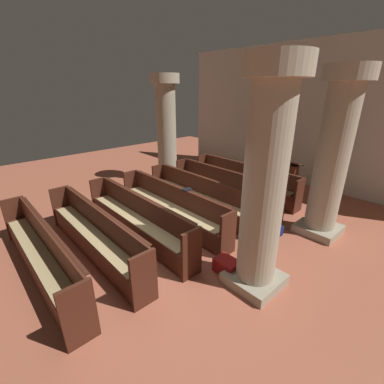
{
  "coord_description": "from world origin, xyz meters",
  "views": [
    {
      "loc": [
        3.95,
        -2.65,
        3.13
      ],
      "look_at": [
        -0.44,
        1.39,
        0.75
      ],
      "focal_mm": 24.53,
      "sensor_mm": 36.0,
      "label": 1
    }
  ],
  "objects_px": {
    "kneeler_box_red": "(227,266)",
    "kneeler_box_navy": "(273,230)",
    "pew_row_3": "(171,205)",
    "pew_row_4": "(137,217)",
    "pew_row_0": "(244,179)",
    "lectern": "(291,181)",
    "pillar_aisle_rear": "(264,182)",
    "pillar_far_side": "(166,129)",
    "pillar_aisle_side": "(333,154)",
    "pew_row_5": "(94,232)",
    "pew_row_1": "(223,186)",
    "pew_row_6": "(40,252)",
    "hymn_book": "(187,189)",
    "pew_row_2": "(199,195)"
  },
  "relations": [
    {
      "from": "pillar_far_side",
      "to": "pillar_aisle_rear",
      "type": "relative_size",
      "value": 1.0
    },
    {
      "from": "pew_row_6",
      "to": "pew_row_1",
      "type": "bearing_deg",
      "value": 90.0
    },
    {
      "from": "pew_row_0",
      "to": "kneeler_box_red",
      "type": "distance_m",
      "value": 3.97
    },
    {
      "from": "pew_row_0",
      "to": "kneeler_box_red",
      "type": "bearing_deg",
      "value": -57.02
    },
    {
      "from": "pew_row_2",
      "to": "pillar_aisle_rear",
      "type": "relative_size",
      "value": 1.03
    },
    {
      "from": "kneeler_box_red",
      "to": "kneeler_box_navy",
      "type": "xyz_separation_m",
      "value": [
        -0.15,
        1.8,
        -0.02
      ]
    },
    {
      "from": "pew_row_3",
      "to": "pillar_aisle_side",
      "type": "relative_size",
      "value": 1.03
    },
    {
      "from": "lectern",
      "to": "pew_row_1",
      "type": "bearing_deg",
      "value": -118.02
    },
    {
      "from": "pew_row_2",
      "to": "pillar_far_side",
      "type": "relative_size",
      "value": 1.03
    },
    {
      "from": "pew_row_5",
      "to": "hymn_book",
      "type": "height_order",
      "value": "hymn_book"
    },
    {
      "from": "pillar_aisle_side",
      "to": "hymn_book",
      "type": "xyz_separation_m",
      "value": [
        -2.27,
        -2.05,
        -0.9
      ]
    },
    {
      "from": "pew_row_6",
      "to": "pillar_aisle_side",
      "type": "distance_m",
      "value": 5.92
    },
    {
      "from": "pew_row_5",
      "to": "pillar_aisle_rear",
      "type": "distance_m",
      "value": 3.38
    },
    {
      "from": "pew_row_1",
      "to": "kneeler_box_red",
      "type": "relative_size",
      "value": 8.45
    },
    {
      "from": "pillar_aisle_rear",
      "to": "pew_row_0",
      "type": "bearing_deg",
      "value": 129.76
    },
    {
      "from": "pillar_aisle_rear",
      "to": "hymn_book",
      "type": "xyz_separation_m",
      "value": [
        -2.27,
        0.49,
        -0.9
      ]
    },
    {
      "from": "pew_row_6",
      "to": "kneeler_box_red",
      "type": "distance_m",
      "value": 3.27
    },
    {
      "from": "pew_row_5",
      "to": "lectern",
      "type": "relative_size",
      "value": 3.38
    },
    {
      "from": "pew_row_5",
      "to": "lectern",
      "type": "distance_m",
      "value": 5.89
    },
    {
      "from": "lectern",
      "to": "kneeler_box_navy",
      "type": "height_order",
      "value": "lectern"
    },
    {
      "from": "pew_row_0",
      "to": "pew_row_5",
      "type": "height_order",
      "value": "same"
    },
    {
      "from": "pew_row_1",
      "to": "kneeler_box_red",
      "type": "distance_m",
      "value": 3.21
    },
    {
      "from": "pew_row_4",
      "to": "pew_row_5",
      "type": "xyz_separation_m",
      "value": [
        0.0,
        -0.96,
        0.0
      ]
    },
    {
      "from": "pew_row_3",
      "to": "pew_row_0",
      "type": "bearing_deg",
      "value": 90.0
    },
    {
      "from": "kneeler_box_navy",
      "to": "pew_row_6",
      "type": "bearing_deg",
      "value": -115.17
    },
    {
      "from": "pew_row_0",
      "to": "kneeler_box_red",
      "type": "xyz_separation_m",
      "value": [
        2.15,
        -3.31,
        -0.36
      ]
    },
    {
      "from": "pew_row_5",
      "to": "pillar_far_side",
      "type": "bearing_deg",
      "value": 124.15
    },
    {
      "from": "pew_row_5",
      "to": "pillar_aisle_rear",
      "type": "relative_size",
      "value": 1.03
    },
    {
      "from": "pew_row_3",
      "to": "kneeler_box_navy",
      "type": "height_order",
      "value": "pew_row_3"
    },
    {
      "from": "lectern",
      "to": "kneeler_box_red",
      "type": "relative_size",
      "value": 2.5
    },
    {
      "from": "pew_row_3",
      "to": "pew_row_4",
      "type": "bearing_deg",
      "value": -90.0
    },
    {
      "from": "pew_row_0",
      "to": "lectern",
      "type": "distance_m",
      "value": 1.45
    },
    {
      "from": "pew_row_4",
      "to": "pillar_far_side",
      "type": "height_order",
      "value": "pillar_far_side"
    },
    {
      "from": "lectern",
      "to": "kneeler_box_red",
      "type": "bearing_deg",
      "value": -75.63
    },
    {
      "from": "lectern",
      "to": "kneeler_box_red",
      "type": "xyz_separation_m",
      "value": [
        1.11,
        -4.32,
        -0.32
      ]
    },
    {
      "from": "pew_row_3",
      "to": "pillar_aisle_side",
      "type": "height_order",
      "value": "pillar_aisle_side"
    },
    {
      "from": "pillar_aisle_side",
      "to": "lectern",
      "type": "xyz_separation_m",
      "value": [
        -1.6,
        1.64,
        -1.39
      ]
    },
    {
      "from": "pew_row_5",
      "to": "pew_row_6",
      "type": "distance_m",
      "value": 0.96
    },
    {
      "from": "pew_row_5",
      "to": "hymn_book",
      "type": "bearing_deg",
      "value": 79.96
    },
    {
      "from": "pew_row_3",
      "to": "kneeler_box_red",
      "type": "distance_m",
      "value": 2.22
    },
    {
      "from": "pillar_aisle_rear",
      "to": "pew_row_5",
      "type": "bearing_deg",
      "value": -148.58
    },
    {
      "from": "pew_row_2",
      "to": "kneeler_box_navy",
      "type": "relative_size",
      "value": 10.07
    },
    {
      "from": "pew_row_4",
      "to": "pew_row_5",
      "type": "height_order",
      "value": "same"
    },
    {
      "from": "pew_row_4",
      "to": "pillar_far_side",
      "type": "distance_m",
      "value": 4.1
    },
    {
      "from": "pillar_far_side",
      "to": "kneeler_box_red",
      "type": "xyz_separation_m",
      "value": [
        4.75,
        -2.34,
        -1.71
      ]
    },
    {
      "from": "pew_row_2",
      "to": "pew_row_5",
      "type": "xyz_separation_m",
      "value": [
        0.0,
        -2.88,
        0.0
      ]
    },
    {
      "from": "pew_row_5",
      "to": "kneeler_box_navy",
      "type": "distance_m",
      "value": 3.86
    },
    {
      "from": "pew_row_2",
      "to": "kneeler_box_red",
      "type": "xyz_separation_m",
      "value": [
        2.15,
        -1.39,
        -0.36
      ]
    },
    {
      "from": "kneeler_box_red",
      "to": "pillar_aisle_rear",
      "type": "bearing_deg",
      "value": 14.94
    },
    {
      "from": "pew_row_4",
      "to": "kneeler_box_red",
      "type": "xyz_separation_m",
      "value": [
        2.15,
        0.52,
        -0.36
      ]
    }
  ]
}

